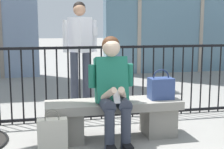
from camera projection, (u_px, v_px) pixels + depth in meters
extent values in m
plane|color=gray|center=(114.00, 137.00, 3.80)|extent=(60.00, 60.00, 0.00)
cube|color=gray|center=(114.00, 105.00, 3.73)|extent=(1.60, 0.44, 0.10)
cube|color=gray|center=(67.00, 127.00, 3.65)|extent=(0.36, 0.37, 0.35)
cube|color=gray|center=(158.00, 120.00, 3.89)|extent=(0.36, 0.37, 0.35)
cylinder|color=#383D4C|center=(106.00, 103.00, 3.52)|extent=(0.15, 0.40, 0.15)
cylinder|color=#383D4C|center=(110.00, 130.00, 3.37)|extent=(0.11, 0.11, 0.45)
cube|color=black|center=(111.00, 149.00, 3.34)|extent=(0.09, 0.22, 0.08)
cylinder|color=#383D4C|center=(121.00, 103.00, 3.56)|extent=(0.15, 0.40, 0.15)
cylinder|color=#383D4C|center=(126.00, 129.00, 3.40)|extent=(0.11, 0.11, 0.45)
cube|color=black|center=(127.00, 148.00, 3.37)|extent=(0.09, 0.22, 0.08)
cube|color=#1E7259|center=(111.00, 80.00, 3.64)|extent=(0.36, 0.30, 0.55)
cylinder|color=#1E7259|center=(92.00, 76.00, 3.58)|extent=(0.08, 0.08, 0.26)
cylinder|color=beige|center=(108.00, 94.00, 3.43)|extent=(0.16, 0.28, 0.20)
cylinder|color=#1E7259|center=(129.00, 75.00, 3.68)|extent=(0.08, 0.08, 0.26)
cylinder|color=beige|center=(122.00, 94.00, 3.46)|extent=(0.16, 0.28, 0.20)
cube|color=silver|center=(117.00, 97.00, 3.39)|extent=(0.07, 0.10, 0.13)
sphere|color=beige|center=(111.00, 48.00, 3.56)|extent=(0.20, 0.20, 0.20)
sphere|color=#472816|center=(111.00, 45.00, 3.59)|extent=(0.20, 0.20, 0.20)
cube|color=#33477F|center=(161.00, 88.00, 3.82)|extent=(0.29, 0.19, 0.25)
torus|color=#1E2A4C|center=(161.00, 78.00, 3.80)|extent=(0.20, 0.02, 0.20)
cube|color=beige|center=(53.00, 136.00, 3.30)|extent=(0.31, 0.12, 0.37)
torus|color=slate|center=(52.00, 118.00, 3.23)|extent=(0.15, 0.01, 0.15)
torus|color=slate|center=(52.00, 116.00, 3.31)|extent=(0.15, 0.01, 0.15)
cylinder|color=#383D4C|center=(74.00, 79.00, 5.22)|extent=(0.13, 0.13, 0.90)
cube|color=black|center=(75.00, 105.00, 5.25)|extent=(0.09, 0.22, 0.06)
cylinder|color=#383D4C|center=(87.00, 79.00, 5.27)|extent=(0.13, 0.13, 0.90)
cube|color=black|center=(87.00, 104.00, 5.29)|extent=(0.09, 0.22, 0.06)
cube|color=silver|center=(80.00, 35.00, 5.13)|extent=(0.38, 0.44, 0.56)
cylinder|color=silver|center=(65.00, 36.00, 5.09)|extent=(0.08, 0.08, 0.52)
cylinder|color=silver|center=(94.00, 36.00, 5.19)|extent=(0.08, 0.08, 0.52)
sphere|color=tan|center=(79.00, 10.00, 5.07)|extent=(0.20, 0.20, 0.20)
sphere|color=black|center=(79.00, 8.00, 5.09)|extent=(0.20, 0.20, 0.20)
cube|color=silver|center=(95.00, 32.00, 5.08)|extent=(0.07, 0.01, 0.14)
cylinder|color=black|center=(10.00, 87.00, 4.21)|extent=(0.02, 0.02, 1.05)
cylinder|color=black|center=(22.00, 86.00, 4.25)|extent=(0.02, 0.02, 1.05)
cylinder|color=black|center=(34.00, 86.00, 4.28)|extent=(0.02, 0.02, 1.05)
cylinder|color=black|center=(46.00, 85.00, 4.31)|extent=(0.02, 0.02, 1.05)
cylinder|color=black|center=(57.00, 85.00, 4.35)|extent=(0.02, 0.02, 1.05)
cylinder|color=black|center=(69.00, 84.00, 4.38)|extent=(0.02, 0.02, 1.05)
cylinder|color=black|center=(80.00, 84.00, 4.41)|extent=(0.02, 0.02, 1.05)
cylinder|color=black|center=(91.00, 83.00, 4.45)|extent=(0.02, 0.02, 1.05)
cylinder|color=black|center=(101.00, 83.00, 4.48)|extent=(0.02, 0.02, 1.05)
cylinder|color=black|center=(112.00, 82.00, 4.51)|extent=(0.02, 0.02, 1.05)
cylinder|color=black|center=(123.00, 82.00, 4.54)|extent=(0.02, 0.02, 1.05)
cylinder|color=black|center=(133.00, 82.00, 4.58)|extent=(0.02, 0.02, 1.05)
cylinder|color=black|center=(143.00, 81.00, 4.61)|extent=(0.02, 0.02, 1.05)
cylinder|color=black|center=(153.00, 81.00, 4.64)|extent=(0.02, 0.02, 1.05)
cylinder|color=black|center=(163.00, 80.00, 4.68)|extent=(0.02, 0.02, 1.05)
cylinder|color=black|center=(173.00, 80.00, 4.71)|extent=(0.02, 0.02, 1.05)
cylinder|color=black|center=(182.00, 80.00, 4.74)|extent=(0.02, 0.02, 1.05)
cylinder|color=black|center=(192.00, 79.00, 4.78)|extent=(0.02, 0.02, 1.05)
cylinder|color=black|center=(201.00, 79.00, 4.81)|extent=(0.02, 0.02, 1.05)
cylinder|color=black|center=(210.00, 79.00, 4.84)|extent=(0.02, 0.02, 1.05)
cylinder|color=black|center=(219.00, 78.00, 4.87)|extent=(0.02, 0.02, 1.05)
cube|color=black|center=(102.00, 115.00, 4.55)|extent=(9.57, 0.04, 0.04)
cube|color=black|center=(101.00, 47.00, 4.40)|extent=(9.57, 0.04, 0.04)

